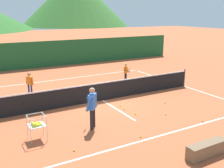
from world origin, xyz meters
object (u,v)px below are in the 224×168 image
(tennis_ball_4, at_px, (74,150))
(tennis_ball_2, at_px, (124,109))
(instructor, at_px, (92,104))
(tennis_ball_6, at_px, (166,114))
(tennis_ball_5, at_px, (165,103))
(tennis_ball_1, at_px, (203,121))
(courtside_bench, at_px, (207,149))
(tennis_ball_0, at_px, (120,106))
(student_0, at_px, (30,82))
(tennis_ball_3, at_px, (136,114))
(student_1, at_px, (126,71))
(tennis_ball_7, at_px, (141,137))
(tennis_net, at_px, (102,91))
(ball_cart, at_px, (36,124))

(tennis_ball_4, bearing_deg, tennis_ball_2, 35.36)
(instructor, distance_m, tennis_ball_6, 3.58)
(tennis_ball_4, bearing_deg, tennis_ball_5, 20.87)
(tennis_ball_2, bearing_deg, tennis_ball_1, -52.92)
(instructor, height_order, tennis_ball_1, instructor)
(tennis_ball_1, distance_m, tennis_ball_4, 5.59)
(tennis_ball_2, distance_m, courtside_bench, 4.80)
(tennis_ball_6, bearing_deg, tennis_ball_0, 122.18)
(student_0, relative_size, tennis_ball_0, 18.74)
(tennis_ball_3, distance_m, tennis_ball_4, 3.93)
(student_1, distance_m, tennis_ball_7, 8.12)
(student_0, distance_m, tennis_ball_7, 7.53)
(instructor, relative_size, tennis_ball_3, 24.31)
(tennis_ball_4, bearing_deg, tennis_ball_7, -6.48)
(tennis_ball_2, height_order, tennis_ball_5, same)
(tennis_net, relative_size, tennis_ball_7, 168.43)
(tennis_ball_3, height_order, tennis_ball_7, same)
(tennis_ball_4, height_order, courtside_bench, courtside_bench)
(tennis_ball_0, bearing_deg, tennis_ball_3, -87.44)
(tennis_ball_5, bearing_deg, tennis_ball_0, 161.55)
(tennis_ball_3, distance_m, tennis_ball_5, 2.19)
(student_1, distance_m, tennis_ball_5, 4.76)
(tennis_ball_6, bearing_deg, tennis_net, 116.16)
(ball_cart, bearing_deg, tennis_ball_0, 18.78)
(student_1, relative_size, tennis_ball_4, 17.76)
(tennis_net, relative_size, tennis_ball_2, 168.43)
(tennis_net, height_order, courtside_bench, tennis_net)
(tennis_net, distance_m, instructor, 3.40)
(student_1, height_order, ball_cart, student_1)
(tennis_ball_4, relative_size, tennis_ball_6, 1.00)
(tennis_ball_0, bearing_deg, tennis_net, 105.32)
(instructor, relative_size, ball_cart, 1.84)
(instructor, bearing_deg, tennis_ball_2, 27.38)
(tennis_ball_0, bearing_deg, instructor, -144.69)
(courtside_bench, bearing_deg, tennis_ball_5, 64.52)
(tennis_ball_0, height_order, courtside_bench, courtside_bench)
(tennis_ball_1, height_order, tennis_ball_3, same)
(tennis_ball_1, relative_size, tennis_ball_4, 1.00)
(tennis_ball_3, xyz_separation_m, courtside_bench, (-0.02, -3.99, 0.20))
(student_1, xyz_separation_m, tennis_ball_2, (-2.85, -4.39, -0.69))
(ball_cart, relative_size, tennis_ball_2, 13.22)
(student_1, relative_size, tennis_ball_0, 17.76)
(ball_cart, height_order, tennis_ball_5, ball_cart)
(instructor, relative_size, tennis_ball_5, 24.31)
(student_1, relative_size, ball_cart, 1.34)
(instructor, height_order, student_0, instructor)
(student_1, xyz_separation_m, tennis_ball_4, (-6.31, -6.84, -0.69))
(ball_cart, distance_m, tennis_ball_6, 5.62)
(tennis_ball_1, bearing_deg, tennis_net, 118.25)
(tennis_ball_2, xyz_separation_m, tennis_ball_3, (0.11, -0.80, 0.00))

